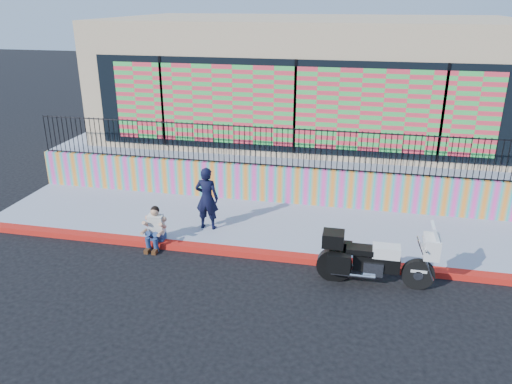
# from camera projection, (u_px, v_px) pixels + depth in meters

# --- Properties ---
(ground) EXTENTS (90.00, 90.00, 0.00)m
(ground) POSITION_uv_depth(u_px,v_px,m) (268.00, 258.00, 12.13)
(ground) COLOR black
(ground) RESTS_ON ground
(red_curb) EXTENTS (16.00, 0.30, 0.15)m
(red_curb) POSITION_uv_depth(u_px,v_px,m) (268.00, 255.00, 12.10)
(red_curb) COLOR #A9260C
(red_curb) RESTS_ON ground
(sidewalk) EXTENTS (16.00, 3.00, 0.15)m
(sidewalk) POSITION_uv_depth(u_px,v_px,m) (279.00, 226.00, 13.61)
(sidewalk) COLOR #959EB3
(sidewalk) RESTS_ON ground
(mural_wall) EXTENTS (16.00, 0.20, 1.10)m
(mural_wall) POSITION_uv_depth(u_px,v_px,m) (289.00, 185.00, 14.84)
(mural_wall) COLOR #F03FA6
(mural_wall) RESTS_ON sidewalk
(metal_fence) EXTENTS (15.80, 0.04, 1.20)m
(metal_fence) POSITION_uv_depth(u_px,v_px,m) (290.00, 148.00, 14.42)
(metal_fence) COLOR black
(metal_fence) RESTS_ON mural_wall
(elevated_platform) EXTENTS (16.00, 10.00, 1.25)m
(elevated_platform) POSITION_uv_depth(u_px,v_px,m) (308.00, 142.00, 19.51)
(elevated_platform) COLOR #959EB3
(elevated_platform) RESTS_ON ground
(storefront_building) EXTENTS (14.00, 8.06, 4.00)m
(storefront_building) POSITION_uv_depth(u_px,v_px,m) (310.00, 75.00, 18.36)
(storefront_building) COLOR #CBB587
(storefront_building) RESTS_ON elevated_platform
(police_motorcycle) EXTENTS (2.49, 0.82, 1.55)m
(police_motorcycle) POSITION_uv_depth(u_px,v_px,m) (374.00, 257.00, 10.81)
(police_motorcycle) COLOR black
(police_motorcycle) RESTS_ON ground
(police_officer) EXTENTS (0.63, 0.42, 1.70)m
(police_officer) POSITION_uv_depth(u_px,v_px,m) (207.00, 198.00, 13.06)
(police_officer) COLOR black
(police_officer) RESTS_ON sidewalk
(seated_man) EXTENTS (0.54, 0.71, 1.06)m
(seated_man) POSITION_uv_depth(u_px,v_px,m) (154.00, 232.00, 12.44)
(seated_man) COLOR navy
(seated_man) RESTS_ON ground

